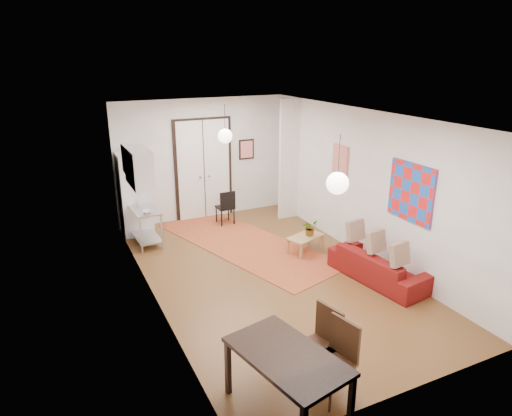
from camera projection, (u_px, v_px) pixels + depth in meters
name	position (u px, v px, depth m)	size (l,w,h in m)	color
floor	(268.00, 273.00, 8.47)	(7.00, 7.00, 0.00)	brown
ceiling	(269.00, 116.00, 7.54)	(4.20, 7.00, 0.02)	white
wall_back	(203.00, 159.00, 10.99)	(4.20, 0.02, 2.90)	white
wall_front	(413.00, 287.00, 5.01)	(4.20, 0.02, 2.90)	white
wall_left	(149.00, 217.00, 7.15)	(0.02, 7.00, 2.90)	white
wall_right	(365.00, 185.00, 8.86)	(0.02, 7.00, 2.90)	white
double_doors	(204.00, 170.00, 11.04)	(1.44, 0.06, 2.50)	white
stub_partition	(289.00, 160.00, 10.94)	(0.50, 0.10, 2.90)	white
wall_cabinet	(138.00, 167.00, 8.36)	(0.35, 1.00, 0.70)	white
painting_popart	(411.00, 192.00, 7.72)	(0.05, 1.00, 1.00)	red
painting_abstract	(340.00, 159.00, 9.42)	(0.05, 0.50, 0.60)	beige
poster_back	(247.00, 149.00, 11.39)	(0.40, 0.03, 0.50)	red
print_left	(125.00, 160.00, 8.71)	(0.03, 0.44, 0.54)	#A57644
pendant_back	(225.00, 136.00, 9.45)	(0.30, 0.30, 0.80)	white
pendant_front	(337.00, 183.00, 6.04)	(0.30, 0.30, 0.80)	white
kilim_rug	(246.00, 244.00, 9.78)	(1.65, 4.41, 0.01)	#C46331
sofa	(378.00, 266.00, 8.15)	(1.88, 0.73, 0.55)	maroon
coffee_table	(305.00, 238.00, 9.32)	(0.86, 0.66, 0.34)	tan
potted_plant	(310.00, 228.00, 9.30)	(0.26, 0.30, 0.33)	#34602B
kitchen_counter	(145.00, 222.00, 9.69)	(0.55, 1.04, 0.78)	#B7BABD
bowl	(147.00, 212.00, 9.33)	(0.18, 0.18, 0.05)	silver
soap_bottle	(139.00, 202.00, 9.76)	(0.08, 0.07, 0.16)	teal
fridge	(135.00, 194.00, 10.12)	(0.65, 0.65, 1.84)	silver
dining_table	(287.00, 361.00, 5.00)	(1.07, 1.53, 0.77)	black
dining_chair_near	(313.00, 337.00, 5.65)	(0.54, 0.69, 0.95)	#3B2412
dining_chair_far	(327.00, 351.00, 5.37)	(0.54, 0.69, 0.95)	#3B2412
black_side_chair	(224.00, 203.00, 10.87)	(0.39, 0.39, 0.83)	black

